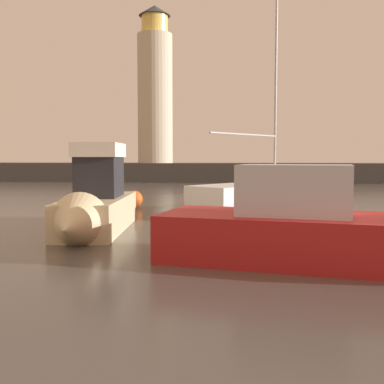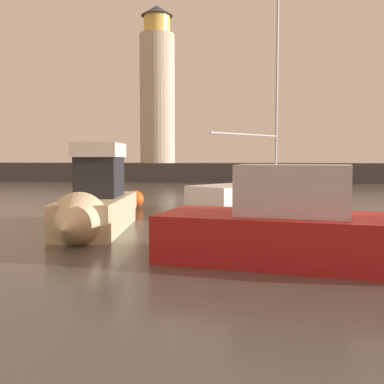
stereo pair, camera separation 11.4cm
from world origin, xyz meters
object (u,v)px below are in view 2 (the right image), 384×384
Objects in this scene: lighthouse at (157,89)px; motorboat_4 at (374,235)px; sailboat_moored at (265,196)px; motorboat_2 at (94,204)px; mooring_buoy at (136,199)px.

motorboat_4 is (12.47, -39.25, -9.35)m from lighthouse.
motorboat_2 is at bearing -130.16° from sailboat_moored.
lighthouse is 1.20× the size of sailboat_moored.
motorboat_4 is at bearing -80.23° from sailboat_moored.
sailboat_moored is 15.99× the size of mooring_buoy.
sailboat_moored is at bearing 49.84° from motorboat_2.
lighthouse is at bearing 107.63° from motorboat_4.
motorboat_4 is 0.68× the size of sailboat_moored.
sailboat_moored is (10.47, -27.64, -9.39)m from lighthouse.
motorboat_2 is 0.52× the size of sailboat_moored.
motorboat_2 is (4.20, -35.08, -9.13)m from lighthouse.
sailboat_moored reaches higher than motorboat_2.
motorboat_2 is 9.73m from sailboat_moored.
sailboat_moored reaches higher than mooring_buoy.
lighthouse is 36.49m from motorboat_2.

